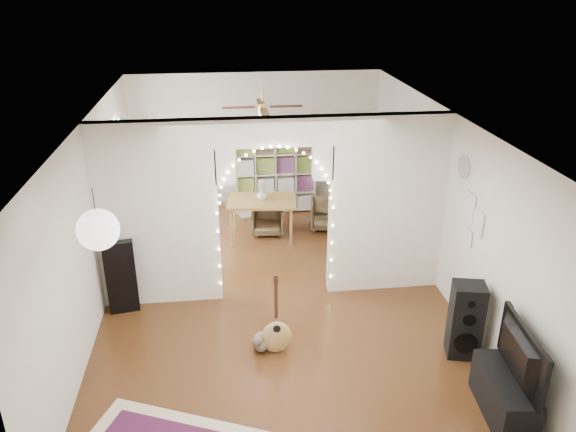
{
  "coord_description": "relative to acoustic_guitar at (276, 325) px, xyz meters",
  "views": [
    {
      "loc": [
        -0.71,
        -7.36,
        4.46
      ],
      "look_at": [
        0.23,
        0.3,
        1.12
      ],
      "focal_mm": 35.0,
      "sensor_mm": 36.0,
      "label": 1
    }
  ],
  "objects": [
    {
      "name": "picture_frames",
      "position": [
        2.62,
        0.48,
        1.08
      ],
      "size": [
        0.02,
        0.5,
        0.7
      ],
      "primitive_type": null,
      "color": "white",
      "rests_on": "wall_right"
    },
    {
      "name": "paper_lantern",
      "position": [
        -1.76,
        -0.92,
        1.83
      ],
      "size": [
        0.4,
        0.4,
        0.4
      ],
      "primitive_type": "sphere",
      "color": "white",
      "rests_on": "ceiling"
    },
    {
      "name": "floor",
      "position": [
        0.14,
        1.48,
        -0.42
      ],
      "size": [
        7.5,
        7.5,
        0.0
      ],
      "primitive_type": "plane",
      "color": "black",
      "rests_on": "ground"
    },
    {
      "name": "divider_wall",
      "position": [
        0.14,
        1.48,
        1.01
      ],
      "size": [
        5.0,
        0.2,
        2.7
      ],
      "color": "silver",
      "rests_on": "floor"
    },
    {
      "name": "dining_chair_left",
      "position": [
        0.21,
        3.61,
        -0.15
      ],
      "size": [
        0.64,
        0.65,
        0.54
      ],
      "primitive_type": "imported",
      "rotation": [
        0.0,
        0.0,
        -0.11
      ],
      "color": "brown",
      "rests_on": "floor"
    },
    {
      "name": "guitar_case",
      "position": [
        -2.06,
        1.23,
        0.13
      ],
      "size": [
        0.43,
        0.21,
        1.09
      ],
      "primitive_type": "cube",
      "rotation": [
        0.0,
        0.0,
        0.17
      ],
      "color": "black",
      "rests_on": "floor"
    },
    {
      "name": "wall_clock",
      "position": [
        2.62,
        0.88,
        1.68
      ],
      "size": [
        0.03,
        0.31,
        0.31
      ],
      "primitive_type": "cylinder",
      "rotation": [
        0.0,
        1.57,
        0.0
      ],
      "color": "white",
      "rests_on": "wall_right"
    },
    {
      "name": "ceiling_fan",
      "position": [
        0.14,
        3.48,
        1.98
      ],
      "size": [
        1.1,
        1.1,
        0.3
      ],
      "primitive_type": null,
      "color": "gold",
      "rests_on": "ceiling"
    },
    {
      "name": "dining_table",
      "position": [
        0.09,
        3.39,
        0.27
      ],
      "size": [
        1.28,
        0.92,
        0.76
      ],
      "rotation": [
        0.0,
        0.0,
        -0.1
      ],
      "color": "brown",
      "rests_on": "floor"
    },
    {
      "name": "dining_chair_right",
      "position": [
        1.33,
        3.69,
        -0.13
      ],
      "size": [
        0.7,
        0.71,
        0.56
      ],
      "primitive_type": "imported",
      "rotation": [
        0.0,
        0.0,
        -0.17
      ],
      "color": "brown",
      "rests_on": "floor"
    },
    {
      "name": "ceiling",
      "position": [
        0.14,
        1.48,
        2.28
      ],
      "size": [
        5.0,
        7.5,
        0.02
      ],
      "primitive_type": "cube",
      "color": "white",
      "rests_on": "wall_back"
    },
    {
      "name": "acoustic_guitar",
      "position": [
        0.0,
        0.0,
        0.0
      ],
      "size": [
        0.4,
        0.19,
        0.95
      ],
      "rotation": [
        0.0,
        0.0,
        -0.15
      ],
      "color": "#B28647",
      "rests_on": "floor"
    },
    {
      "name": "wall_back",
      "position": [
        0.14,
        5.23,
        0.93
      ],
      "size": [
        5.0,
        0.02,
        2.7
      ],
      "primitive_type": "cube",
      "color": "silver",
      "rests_on": "floor"
    },
    {
      "name": "wall_left",
      "position": [
        -2.36,
        1.48,
        0.93
      ],
      "size": [
        0.02,
        7.5,
        2.7
      ],
      "primitive_type": "cube",
      "color": "silver",
      "rests_on": "floor"
    },
    {
      "name": "wall_right",
      "position": [
        2.64,
        1.48,
        0.93
      ],
      "size": [
        0.02,
        7.5,
        2.7
      ],
      "primitive_type": "cube",
      "color": "silver",
      "rests_on": "floor"
    },
    {
      "name": "tabby_cat",
      "position": [
        -0.2,
        0.07,
        -0.29
      ],
      "size": [
        0.32,
        0.47,
        0.32
      ],
      "rotation": [
        0.0,
        0.0,
        -0.41
      ],
      "color": "brown",
      "rests_on": "floor"
    },
    {
      "name": "media_console",
      "position": [
        2.34,
        -1.4,
        -0.17
      ],
      "size": [
        0.49,
        1.03,
        0.5
      ],
      "primitive_type": "cube",
      "rotation": [
        0.0,
        0.0,
        -0.1
      ],
      "color": "black",
      "rests_on": "floor"
    },
    {
      "name": "tv",
      "position": [
        2.34,
        -1.4,
        0.39
      ],
      "size": [
        0.24,
        1.08,
        0.62
      ],
      "primitive_type": "imported",
      "rotation": [
        0.0,
        0.0,
        1.47
      ],
      "color": "black",
      "rests_on": "media_console"
    },
    {
      "name": "floor_speaker",
      "position": [
        2.34,
        -0.31,
        0.08
      ],
      "size": [
        0.45,
        0.42,
        1.0
      ],
      "rotation": [
        0.0,
        0.0,
        -0.23
      ],
      "color": "black",
      "rests_on": "floor"
    },
    {
      "name": "flower_vase",
      "position": [
        0.09,
        3.39,
        0.43
      ],
      "size": [
        0.2,
        0.2,
        0.19
      ],
      "primitive_type": "imported",
      "rotation": [
        0.0,
        0.0,
        -0.1
      ],
      "color": "white",
      "rests_on": "dining_table"
    },
    {
      "name": "fairy_lights",
      "position": [
        0.14,
        1.35,
        1.13
      ],
      "size": [
        1.64,
        0.04,
        1.6
      ],
      "primitive_type": null,
      "color": "#FFEABF",
      "rests_on": "divider_wall"
    },
    {
      "name": "wall_front",
      "position": [
        0.14,
        -2.27,
        0.93
      ],
      "size": [
        5.0,
        0.02,
        2.7
      ],
      "primitive_type": "cube",
      "color": "silver",
      "rests_on": "floor"
    },
    {
      "name": "window",
      "position": [
        -2.33,
        3.28,
        1.08
      ],
      "size": [
        0.04,
        1.2,
        1.4
      ],
      "primitive_type": "cube",
      "color": "white",
      "rests_on": "wall_left"
    },
    {
      "name": "bookcase",
      "position": [
        0.46,
        4.69,
        0.4
      ],
      "size": [
        1.64,
        0.89,
        1.63
      ],
      "primitive_type": "cube",
      "rotation": [
        0.0,
        0.0,
        0.32
      ],
      "color": "beige",
      "rests_on": "floor"
    }
  ]
}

